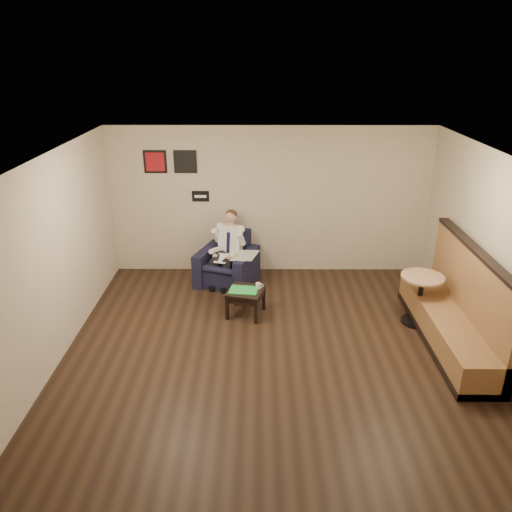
{
  "coord_description": "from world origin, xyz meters",
  "views": [
    {
      "loc": [
        -0.22,
        -6.05,
        4.07
      ],
      "look_at": [
        -0.25,
        1.2,
        1.03
      ],
      "focal_mm": 35.0,
      "sensor_mm": 36.0,
      "label": 1
    }
  ],
  "objects_px": {
    "armchair": "(227,259)",
    "green_folder": "(244,290)",
    "seated_man": "(224,253)",
    "cafe_table": "(420,300)",
    "side_table": "(246,302)",
    "smartphone": "(251,286)",
    "coffee_mug": "(258,286)",
    "banquette": "(452,298)"
  },
  "relations": [
    {
      "from": "smartphone",
      "to": "cafe_table",
      "type": "bearing_deg",
      "value": 17.1
    },
    {
      "from": "seated_man",
      "to": "cafe_table",
      "type": "relative_size",
      "value": 1.57
    },
    {
      "from": "smartphone",
      "to": "seated_man",
      "type": "bearing_deg",
      "value": 143.44
    },
    {
      "from": "smartphone",
      "to": "banquette",
      "type": "height_order",
      "value": "banquette"
    },
    {
      "from": "armchair",
      "to": "green_folder",
      "type": "distance_m",
      "value": 1.27
    },
    {
      "from": "side_table",
      "to": "banquette",
      "type": "height_order",
      "value": "banquette"
    },
    {
      "from": "armchair",
      "to": "green_folder",
      "type": "bearing_deg",
      "value": -55.22
    },
    {
      "from": "smartphone",
      "to": "green_folder",
      "type": "bearing_deg",
      "value": -103.96
    },
    {
      "from": "coffee_mug",
      "to": "cafe_table",
      "type": "distance_m",
      "value": 2.56
    },
    {
      "from": "smartphone",
      "to": "banquette",
      "type": "bearing_deg",
      "value": 7.88
    },
    {
      "from": "smartphone",
      "to": "cafe_table",
      "type": "distance_m",
      "value": 2.68
    },
    {
      "from": "coffee_mug",
      "to": "banquette",
      "type": "xyz_separation_m",
      "value": [
        2.81,
        -0.85,
        0.23
      ]
    },
    {
      "from": "smartphone",
      "to": "armchair",
      "type": "bearing_deg",
      "value": 139.02
    },
    {
      "from": "coffee_mug",
      "to": "smartphone",
      "type": "distance_m",
      "value": 0.14
    },
    {
      "from": "seated_man",
      "to": "coffee_mug",
      "type": "relative_size",
      "value": 13.74
    },
    {
      "from": "side_table",
      "to": "armchair",
      "type": "bearing_deg",
      "value": 107.28
    },
    {
      "from": "coffee_mug",
      "to": "banquette",
      "type": "bearing_deg",
      "value": -16.94
    },
    {
      "from": "smartphone",
      "to": "cafe_table",
      "type": "relative_size",
      "value": 0.17
    },
    {
      "from": "armchair",
      "to": "side_table",
      "type": "relative_size",
      "value": 1.79
    },
    {
      "from": "armchair",
      "to": "side_table",
      "type": "xyz_separation_m",
      "value": [
        0.38,
        -1.21,
        -0.25
      ]
    },
    {
      "from": "green_folder",
      "to": "cafe_table",
      "type": "height_order",
      "value": "cafe_table"
    },
    {
      "from": "green_folder",
      "to": "banquette",
      "type": "height_order",
      "value": "banquette"
    },
    {
      "from": "seated_man",
      "to": "side_table",
      "type": "xyz_separation_m",
      "value": [
        0.42,
        -1.09,
        -0.42
      ]
    },
    {
      "from": "green_folder",
      "to": "seated_man",
      "type": "bearing_deg",
      "value": 109.1
    },
    {
      "from": "green_folder",
      "to": "banquette",
      "type": "distance_m",
      "value": 3.15
    },
    {
      "from": "banquette",
      "to": "cafe_table",
      "type": "relative_size",
      "value": 3.45
    },
    {
      "from": "side_table",
      "to": "seated_man",
      "type": "bearing_deg",
      "value": 110.85
    },
    {
      "from": "seated_man",
      "to": "cafe_table",
      "type": "xyz_separation_m",
      "value": [
        3.16,
        -1.35,
        -0.24
      ]
    },
    {
      "from": "cafe_table",
      "to": "banquette",
      "type": "bearing_deg",
      "value": -63.6
    },
    {
      "from": "green_folder",
      "to": "banquette",
      "type": "bearing_deg",
      "value": -14.32
    },
    {
      "from": "side_table",
      "to": "green_folder",
      "type": "relative_size",
      "value": 1.22
    },
    {
      "from": "armchair",
      "to": "green_folder",
      "type": "relative_size",
      "value": 2.19
    },
    {
      "from": "seated_man",
      "to": "green_folder",
      "type": "bearing_deg",
      "value": -51.78
    },
    {
      "from": "armchair",
      "to": "coffee_mug",
      "type": "xyz_separation_m",
      "value": [
        0.58,
        -1.14,
        0.02
      ]
    },
    {
      "from": "armchair",
      "to": "banquette",
      "type": "xyz_separation_m",
      "value": [
        3.39,
        -2.0,
        0.25
      ]
    },
    {
      "from": "armchair",
      "to": "cafe_table",
      "type": "relative_size",
      "value": 1.19
    },
    {
      "from": "green_folder",
      "to": "banquette",
      "type": "relative_size",
      "value": 0.16
    },
    {
      "from": "cafe_table",
      "to": "side_table",
      "type": "bearing_deg",
      "value": 174.74
    },
    {
      "from": "cafe_table",
      "to": "coffee_mug",
      "type": "bearing_deg",
      "value": 172.83
    },
    {
      "from": "cafe_table",
      "to": "green_folder",
      "type": "bearing_deg",
      "value": 175.03
    },
    {
      "from": "seated_man",
      "to": "cafe_table",
      "type": "height_order",
      "value": "seated_man"
    },
    {
      "from": "side_table",
      "to": "coffee_mug",
      "type": "xyz_separation_m",
      "value": [
        0.2,
        0.07,
        0.27
      ]
    }
  ]
}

